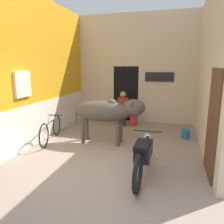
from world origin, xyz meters
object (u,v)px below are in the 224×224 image
(cow, at_px, (107,111))
(bucket, at_px, (186,134))
(shopkeeper_seated, at_px, (123,107))
(plastic_stool, at_px, (133,119))
(bicycle, at_px, (51,129))
(motorcycle_near, at_px, (144,154))

(cow, distance_m, bucket, 2.52)
(shopkeeper_seated, height_order, plastic_stool, shopkeeper_seated)
(cow, height_order, bicycle, cow)
(motorcycle_near, bearing_deg, bucket, 70.74)
(plastic_stool, bearing_deg, motorcycle_near, -76.84)
(bicycle, bearing_deg, bucket, 19.14)
(motorcycle_near, height_order, shopkeeper_seated, shopkeeper_seated)
(bicycle, height_order, plastic_stool, bicycle)
(motorcycle_near, distance_m, shopkeeper_seated, 3.83)
(cow, height_order, bucket, cow)
(motorcycle_near, height_order, plastic_stool, motorcycle_near)
(cow, relative_size, plastic_stool, 4.37)
(motorcycle_near, relative_size, bucket, 7.39)
(shopkeeper_seated, height_order, bucket, shopkeeper_seated)
(cow, distance_m, bicycle, 1.73)
(bicycle, bearing_deg, motorcycle_near, -25.07)
(cow, bearing_deg, plastic_stool, 78.58)
(motorcycle_near, bearing_deg, plastic_stool, 103.16)
(cow, bearing_deg, motorcycle_near, -52.13)
(shopkeeper_seated, relative_size, plastic_stool, 2.65)
(bicycle, distance_m, plastic_stool, 3.01)
(cow, xyz_separation_m, plastic_stool, (0.40, 1.98, -0.67))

